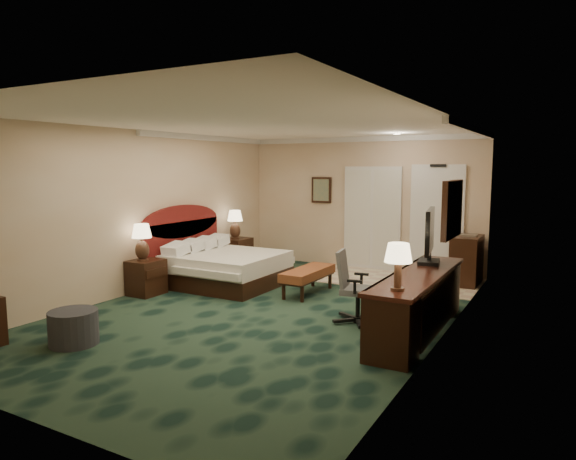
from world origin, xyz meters
The scene contains 25 objects.
floor centered at (0.00, 0.00, 0.00)m, with size 5.00×7.50×0.00m, color black.
ceiling centered at (0.00, 0.00, 2.70)m, with size 5.00×7.50×0.00m, color white.
wall_back centered at (0.00, 3.75, 1.35)m, with size 5.00×0.00×2.70m, color tan.
wall_front centered at (0.00, -3.75, 1.35)m, with size 5.00×0.00×2.70m, color tan.
wall_left centered at (-2.50, 0.00, 1.35)m, with size 0.00×7.50×2.70m, color tan.
wall_right centered at (2.50, 0.00, 1.35)m, with size 0.00×7.50×2.70m, color tan.
crown_molding centered at (0.00, 0.00, 2.65)m, with size 5.00×7.50×0.10m, color silver, non-canonical shape.
tile_patch centered at (0.90, 2.90, 0.01)m, with size 3.20×1.70×0.01m, color #C3A993.
headboard centered at (-2.44, 1.00, 0.70)m, with size 0.12×2.00×1.40m, color #4B120F, non-canonical shape.
entry_door centered at (1.55, 3.72, 1.05)m, with size 1.02×0.06×2.18m, color silver.
closet_doors centered at (0.25, 3.71, 1.05)m, with size 1.20×0.06×2.10m, color silver.
wall_art centered at (-0.90, 3.71, 1.60)m, with size 0.45×0.06×0.55m, color slate.
wall_mirror centered at (2.46, 0.60, 1.55)m, with size 0.05×0.95×0.75m, color white.
bed centered at (-1.49, 1.07, 0.29)m, with size 1.81×1.68×0.58m, color silver.
nightstand_near centered at (-2.25, -0.14, 0.29)m, with size 0.46×0.53×0.58m, color black.
nightstand_far centered at (-2.23, 2.41, 0.31)m, with size 0.50×0.57×0.63m, color black.
lamp_near centered at (-2.27, -0.18, 0.88)m, with size 0.32×0.32×0.60m, color black, non-canonical shape.
lamp_far centered at (-2.21, 2.36, 0.92)m, with size 0.31×0.31×0.59m, color black, non-canonical shape.
bed_bench centered at (0.06, 1.21, 0.21)m, with size 0.43×1.24×0.42m, color brown.
ottoman centered at (-1.27, -2.32, 0.20)m, with size 0.57×0.57×0.41m, color #24252B.
desk centered at (2.19, 0.07, 0.39)m, with size 0.58×2.69×0.78m, color black.
tv centered at (2.14, 0.76, 1.15)m, with size 0.08×0.97×0.75m, color black.
desk_lamp centered at (2.22, -0.93, 1.04)m, with size 0.30×0.30×0.52m, color black, non-canonical shape.
desk_chair centered at (1.37, 0.12, 0.49)m, with size 0.57×0.53×0.98m, color #575759, non-canonical shape.
minibar centered at (2.22, 3.20, 0.44)m, with size 0.46×0.83×0.87m, color black.
Camera 1 is at (3.83, -6.23, 2.10)m, focal length 32.00 mm.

